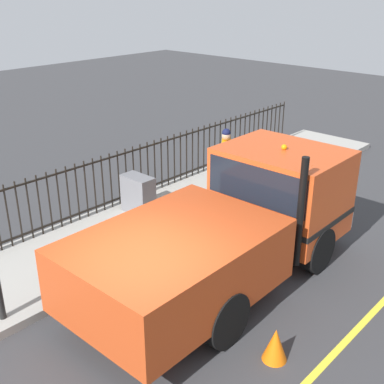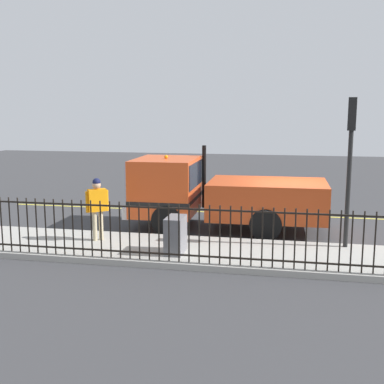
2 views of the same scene
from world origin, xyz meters
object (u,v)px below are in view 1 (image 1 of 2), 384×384
Objects in this scene: utility_cabinet at (138,194)px; traffic_cone at (275,345)px; work_truck at (240,218)px; worker_standing at (226,154)px.

traffic_cone is (-5.33, 1.92, -0.35)m from utility_cabinet.
utility_cabinet is at bearing 173.29° from work_truck.
worker_standing is 1.88× the size of utility_cabinet.
worker_standing is 2.63m from utility_cabinet.
work_truck is at bearing 174.09° from utility_cabinet.
worker_standing is at bearing -43.72° from traffic_cone.
traffic_cone is at bearing 160.17° from utility_cabinet.
utility_cabinet is 1.69× the size of traffic_cone.
work_truck is 11.17× the size of traffic_cone.
utility_cabinet reaches higher than traffic_cone.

